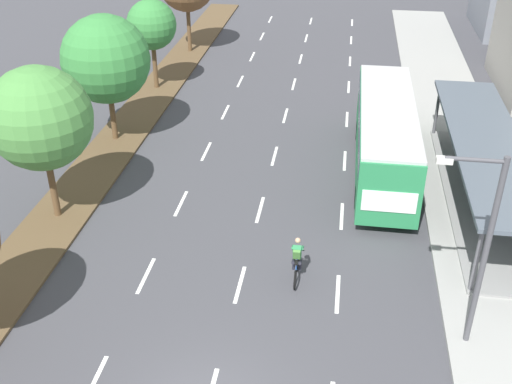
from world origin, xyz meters
The scene contains 12 objects.
median_strip centered at (-8.30, 20.00, 0.06)m, with size 2.60×52.00×0.12m, color brown.
sidewalk_right centered at (9.25, 20.00, 0.07)m, with size 4.50×52.00×0.15m, color #9E9E99.
lane_divider_left centered at (-3.50, 18.66, 0.00)m, with size 0.14×48.32×0.01m.
lane_divider_center centered at (0.00, 18.66, 0.00)m, with size 0.14×48.32×0.01m.
lane_divider_right centered at (3.50, 18.66, 0.00)m, with size 0.14×48.32×0.01m.
bus_shelter centered at (9.53, 13.00, 1.86)m, with size 2.90×13.96×2.86m.
bus centered at (5.25, 15.27, 2.07)m, with size 2.54×11.29×3.37m.
cyclist centered at (1.97, 6.47, 0.79)m, with size 0.46×1.82×1.71m.
median_tree_second centered at (-8.35, 9.15, 4.50)m, with size 4.10×4.10×6.44m.
median_tree_third centered at (-8.50, 16.71, 4.37)m, with size 4.38×4.38×6.45m.
median_tree_fourth centered at (-8.48, 24.28, 4.03)m, with size 2.99×2.99×5.43m.
streetlight centered at (7.42, 3.99, 3.89)m, with size 1.91×0.24×6.50m.
Camera 1 is at (3.15, -11.42, 14.12)m, focal length 43.46 mm.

